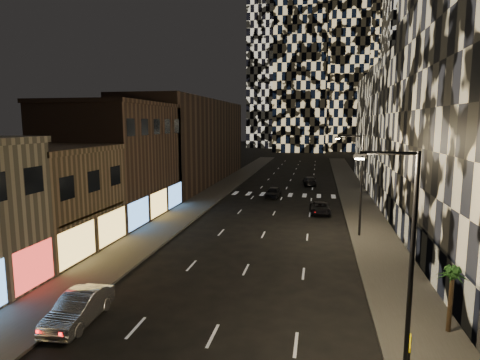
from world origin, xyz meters
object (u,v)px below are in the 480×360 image
at_px(car_dark_rightlane, 320,208).
at_px(ped_sign, 409,353).
at_px(car_silver_parked, 79,308).
at_px(car_dark_oncoming, 310,181).
at_px(palm_tree, 452,278).
at_px(streetlight_near, 406,245).
at_px(car_dark_midlane, 273,192).
at_px(streetlight_far, 359,178).

bearing_deg(car_dark_rightlane, ped_sign, -87.27).
xyz_separation_m(car_silver_parked, car_dark_oncoming, (10.59, 48.71, -0.07)).
height_order(car_dark_oncoming, ped_sign, ped_sign).
bearing_deg(palm_tree, car_silver_parked, -172.35).
relative_size(car_dark_oncoming, ped_sign, 2.12).
distance_m(streetlight_near, car_dark_midlane, 38.96).
xyz_separation_m(streetlight_near, palm_tree, (2.88, 3.39, -2.48)).
distance_m(car_dark_midlane, car_dark_oncoming, 13.02).
height_order(car_silver_parked, car_dark_rightlane, car_silver_parked).
relative_size(car_dark_midlane, car_dark_rightlane, 0.92).
distance_m(car_dark_oncoming, ped_sign, 51.58).
relative_size(streetlight_near, car_dark_oncoming, 1.81).
bearing_deg(car_dark_midlane, car_silver_parked, -96.03).
bearing_deg(palm_tree, ped_sign, -119.77).
height_order(streetlight_near, car_dark_oncoming, streetlight_near).
height_order(car_silver_parked, car_dark_oncoming, car_silver_parked).
relative_size(car_dark_rightlane, ped_sign, 1.99).
relative_size(streetlight_near, streetlight_far, 1.00).
xyz_separation_m(streetlight_near, ped_sign, (-0.03, -1.71, -3.64)).
relative_size(streetlight_far, palm_tree, 2.73).
bearing_deg(car_dark_midlane, car_dark_rightlane, -51.59).
height_order(streetlight_far, car_dark_midlane, streetlight_far).
bearing_deg(car_dark_oncoming, car_dark_rightlane, 88.35).
height_order(streetlight_near, palm_tree, streetlight_near).
bearing_deg(ped_sign, car_silver_parked, -175.95).
xyz_separation_m(streetlight_far, car_silver_parked, (-15.44, -19.07, -4.57)).
relative_size(streetlight_far, car_dark_midlane, 2.10).
distance_m(streetlight_far, car_silver_parked, 24.96).
relative_size(car_silver_parked, palm_tree, 1.45).
relative_size(streetlight_far, car_dark_oncoming, 1.81).
relative_size(car_silver_parked, ped_sign, 2.03).
bearing_deg(streetlight_far, ped_sign, -90.08).
distance_m(car_silver_parked, palm_tree, 18.61).
height_order(car_dark_rightlane, palm_tree, palm_tree).
relative_size(streetlight_far, car_silver_parked, 1.89).
height_order(streetlight_far, car_dark_rightlane, streetlight_far).
bearing_deg(car_dark_rightlane, car_dark_midlane, 121.98).
distance_m(car_silver_parked, car_dark_midlane, 37.04).
relative_size(car_dark_midlane, ped_sign, 1.83).
distance_m(streetlight_near, ped_sign, 4.02).
relative_size(car_dark_midlane, car_dark_oncoming, 0.86).
relative_size(car_dark_oncoming, palm_tree, 1.51).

